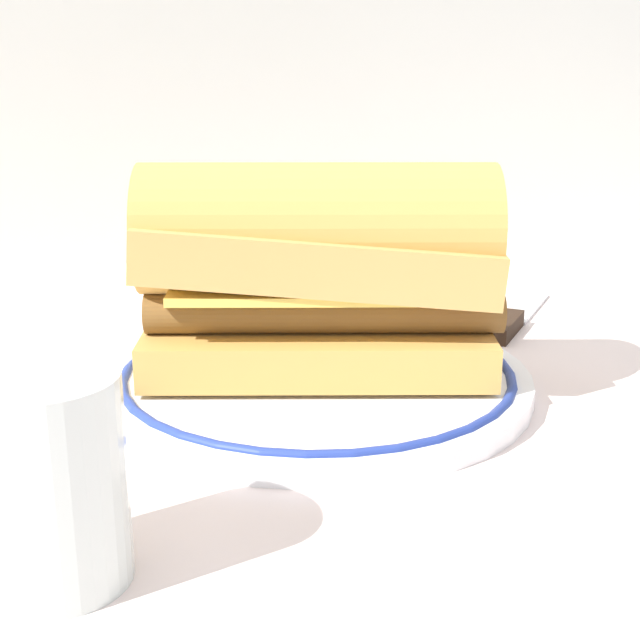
{
  "coord_description": "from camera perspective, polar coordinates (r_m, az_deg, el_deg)",
  "views": [
    {
      "loc": [
        -0.18,
        -0.48,
        0.2
      ],
      "look_at": [
        0.0,
        0.01,
        0.04
      ],
      "focal_mm": 51.57,
      "sensor_mm": 36.0,
      "label": 1
    }
  ],
  "objects": [
    {
      "name": "ground_plane",
      "position": [
        0.55,
        0.27,
        -4.87
      ],
      "size": [
        1.5,
        1.5,
        0.0
      ],
      "primitive_type": "plane",
      "color": "silver"
    },
    {
      "name": "sausage_sandwich",
      "position": [
        0.54,
        -0.0,
        3.35
      ],
      "size": [
        0.22,
        0.15,
        0.12
      ],
      "rotation": [
        0.0,
        0.0,
        -0.34
      ],
      "color": "tan",
      "rests_on": "plate"
    },
    {
      "name": "butter_knife",
      "position": [
        0.7,
        11.97,
        0.17
      ],
      "size": [
        0.11,
        0.11,
        0.01
      ],
      "color": "silver",
      "rests_on": "ground_plane"
    },
    {
      "name": "plate",
      "position": [
        0.56,
        -0.0,
        -3.67
      ],
      "size": [
        0.26,
        0.26,
        0.01
      ],
      "color": "white",
      "rests_on": "ground_plane"
    },
    {
      "name": "drinking_glass",
      "position": [
        0.37,
        -16.38,
        -10.25
      ],
      "size": [
        0.06,
        0.06,
        0.09
      ],
      "color": "silver",
      "rests_on": "ground_plane"
    }
  ]
}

